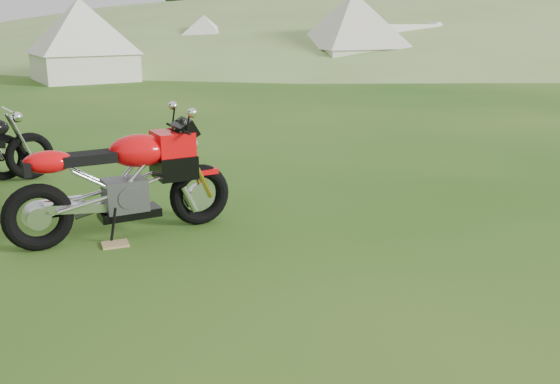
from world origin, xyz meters
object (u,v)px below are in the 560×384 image
object	(u,v)px
plywood_board	(115,244)
tent_left	(82,41)
tent_mid	(205,41)
tent_right	(352,36)
sport_motorcycle	(121,174)
caravan	(395,46)

from	to	relation	value
plywood_board	tent_left	bearing A→B (deg)	87.83
tent_left	tent_mid	size ratio (longest dim) A/B	1.15
plywood_board	tent_mid	size ratio (longest dim) A/B	0.09
plywood_board	tent_right	world-z (taller)	tent_right
sport_motorcycle	caravan	bearing A→B (deg)	44.25
tent_left	tent_right	size ratio (longest dim) A/B	0.94
plywood_board	tent_mid	xyz separation A→B (m)	(6.02, 21.43, 1.20)
tent_left	tent_mid	world-z (taller)	tent_left
sport_motorcycle	tent_left	size ratio (longest dim) A/B	0.71
tent_mid	caravan	distance (m)	8.34
tent_left	caravan	xyz separation A→B (m)	(13.05, 0.48, -0.41)
tent_right	caravan	distance (m)	2.91
sport_motorcycle	tent_left	bearing A→B (deg)	79.54
plywood_board	tent_left	world-z (taller)	tent_left
tent_left	tent_right	world-z (taller)	tent_right
tent_left	plywood_board	bearing A→B (deg)	-103.25
sport_motorcycle	caravan	xyz separation A→B (m)	(13.59, 18.00, 0.30)
sport_motorcycle	tent_mid	xyz separation A→B (m)	(5.88, 21.18, 0.53)
caravan	sport_motorcycle	bearing A→B (deg)	-131.67
tent_left	caravan	size ratio (longest dim) A/B	0.76
plywood_board	tent_mid	bearing A→B (deg)	74.32
tent_left	caravan	world-z (taller)	tent_left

